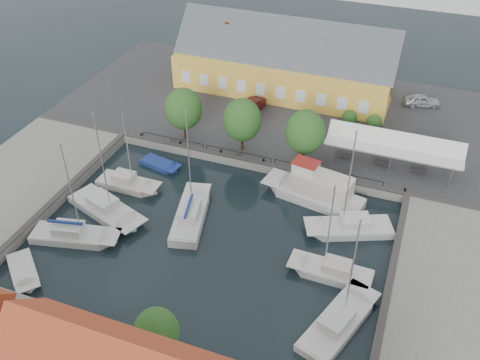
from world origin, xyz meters
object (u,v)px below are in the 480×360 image
at_px(center_sailboat, 191,217).
at_px(launch_sw, 24,273).
at_px(warehouse, 281,63).
at_px(west_boat_b, 127,185).
at_px(west_boat_d, 74,236).
at_px(car_silver, 422,100).
at_px(east_boat_c, 338,324).
at_px(trawler, 317,192).
at_px(launch_nw, 160,165).
at_px(east_boat_a, 351,229).
at_px(car_red, 251,107).
at_px(tent_canopy, 394,146).
at_px(east_boat_b, 332,273).
at_px(west_boat_c, 106,210).

distance_m(center_sailboat, launch_sw, 15.64).
relative_size(warehouse, launch_sw, 5.43).
xyz_separation_m(center_sailboat, launch_sw, (-10.54, -11.55, -0.27)).
distance_m(west_boat_b, west_boat_d, 8.77).
xyz_separation_m(car_silver, east_boat_c, (-2.63, -37.03, -1.50)).
distance_m(trawler, west_boat_d, 23.87).
height_order(trawler, east_boat_c, east_boat_c).
relative_size(center_sailboat, launch_nw, 2.49).
xyz_separation_m(east_boat_a, launch_sw, (-25.38, -15.37, -0.17)).
bearing_deg(launch_nw, center_sailboat, -45.15).
xyz_separation_m(launch_sw, launch_nw, (3.53, 18.59, -0.00)).
distance_m(car_red, launch_nw, 14.46).
distance_m(warehouse, west_boat_d, 35.96).
xyz_separation_m(warehouse, east_boat_c, (15.75, -35.74, -4.17)).
bearing_deg(west_boat_b, east_boat_c, -22.24).
bearing_deg(warehouse, launch_sw, -105.29).
height_order(east_boat_a, west_boat_d, east_boat_a).
xyz_separation_m(east_boat_a, west_boat_b, (-23.27, -1.38, -0.00)).
relative_size(center_sailboat, west_boat_b, 1.28).
height_order(car_red, west_boat_d, west_boat_d).
relative_size(tent_canopy, launch_nw, 2.86).
relative_size(trawler, west_boat_d, 0.97).
bearing_deg(warehouse, west_boat_b, -108.79).
distance_m(center_sailboat, west_boat_b, 8.78).
distance_m(warehouse, west_boat_b, 27.49).
height_order(east_boat_b, launch_nw, east_boat_b).
xyz_separation_m(east_boat_c, west_boat_c, (-24.37, 5.65, 0.00)).
height_order(west_boat_b, launch_nw, west_boat_b).
distance_m(tent_canopy, car_silver, 15.37).
distance_m(car_red, west_boat_d, 27.63).
xyz_separation_m(warehouse, tent_canopy, (16.60, -13.86, -0.74)).
relative_size(east_boat_c, west_boat_c, 0.91).
xyz_separation_m(warehouse, west_boat_d, (-9.36, -34.47, -4.16)).
relative_size(warehouse, east_boat_c, 2.58).
distance_m(tent_canopy, east_boat_a, 11.23).
bearing_deg(launch_nw, east_boat_c, -32.35).
bearing_deg(warehouse, center_sailboat, -90.65).
bearing_deg(launch_nw, west_boat_b, -107.24).
bearing_deg(west_boat_c, center_sailboat, 13.04).
distance_m(warehouse, east_boat_b, 33.94).
bearing_deg(launch_nw, west_boat_c, -98.25).
xyz_separation_m(car_red, launch_nw, (-5.95, -13.07, -1.70)).
bearing_deg(center_sailboat, car_silver, 57.59).
xyz_separation_m(east_boat_c, launch_nw, (-23.07, 14.62, -0.17)).
distance_m(center_sailboat, east_boat_a, 15.32).
relative_size(car_silver, east_boat_a, 0.38).
relative_size(car_red, east_boat_a, 0.41).
distance_m(east_boat_b, west_boat_c, 22.78).
bearing_deg(east_boat_c, west_boat_c, 166.96).
relative_size(car_silver, launch_nw, 0.91).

